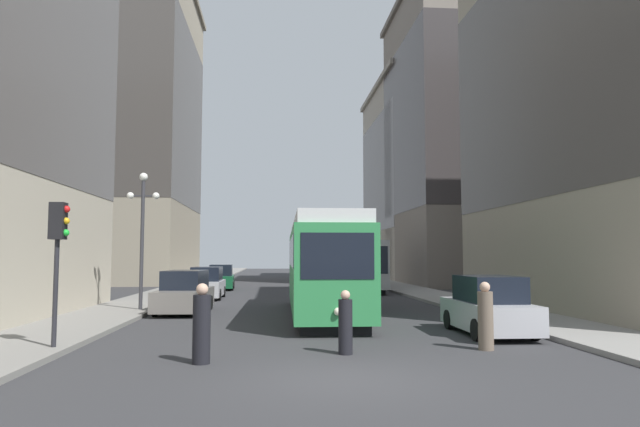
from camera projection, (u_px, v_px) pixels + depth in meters
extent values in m
plane|color=#303033|center=(346.00, 379.00, 11.02)|extent=(200.00, 200.00, 0.00)
cube|color=gray|center=(198.00, 283.00, 50.09)|extent=(3.20, 120.00, 0.15)
cube|color=gray|center=(378.00, 282.00, 51.45)|extent=(3.20, 120.00, 0.15)
cube|color=black|center=(323.00, 311.00, 22.96)|extent=(2.44, 12.06, 0.35)
cube|color=#2D8447|center=(322.00, 269.00, 23.09)|extent=(2.85, 13.11, 3.10)
cube|color=black|center=(322.00, 252.00, 23.14)|extent=(2.87, 12.59, 1.08)
cube|color=silver|center=(322.00, 227.00, 23.23)|extent=(2.64, 12.84, 0.44)
cube|color=black|center=(337.00, 256.00, 16.65)|extent=(2.21, 0.12, 1.40)
sphere|color=#F2EACC|center=(338.00, 312.00, 16.46)|extent=(0.24, 0.24, 0.24)
cube|color=black|center=(356.00, 287.00, 40.46)|extent=(2.35, 11.49, 0.35)
cube|color=#B7B7BA|center=(356.00, 264.00, 40.59)|extent=(2.75, 12.49, 3.10)
cube|color=black|center=(356.00, 256.00, 40.63)|extent=(2.77, 12.00, 1.30)
cube|color=black|center=(369.00, 260.00, 34.44)|extent=(2.30, 0.12, 1.71)
cylinder|color=black|center=(208.00, 286.00, 39.40)|extent=(0.21, 0.65, 0.64)
cylinder|color=black|center=(210.00, 284.00, 42.14)|extent=(0.21, 0.65, 0.64)
cylinder|color=black|center=(232.00, 286.00, 39.62)|extent=(0.21, 0.65, 0.64)
cylinder|color=black|center=(233.00, 284.00, 42.36)|extent=(0.21, 0.65, 0.64)
cube|color=#14512D|center=(221.00, 281.00, 40.90)|extent=(2.00, 4.55, 0.84)
cube|color=black|center=(221.00, 270.00, 41.08)|extent=(1.69, 2.53, 0.80)
cylinder|color=black|center=(188.00, 295.00, 30.57)|extent=(0.18, 0.64, 0.64)
cylinder|color=black|center=(195.00, 292.00, 33.33)|extent=(0.18, 0.64, 0.64)
cylinder|color=black|center=(219.00, 295.00, 30.71)|extent=(0.18, 0.64, 0.64)
cylinder|color=black|center=(224.00, 292.00, 33.47)|extent=(0.18, 0.64, 0.64)
cube|color=#B2B2B7|center=(207.00, 288.00, 32.04)|extent=(1.80, 4.47, 0.84)
cube|color=black|center=(207.00, 274.00, 32.22)|extent=(1.59, 2.46, 0.80)
cylinder|color=black|center=(498.00, 319.00, 18.81)|extent=(0.19, 0.64, 0.64)
cylinder|color=black|center=(534.00, 329.00, 16.14)|extent=(0.19, 0.64, 0.64)
cylinder|color=black|center=(449.00, 319.00, 18.69)|extent=(0.19, 0.64, 0.64)
cylinder|color=black|center=(477.00, 330.00, 16.02)|extent=(0.19, 0.64, 0.64)
cube|color=#B2B2B7|center=(488.00, 315.00, 17.44)|extent=(1.85, 4.35, 0.84)
cube|color=black|center=(489.00, 289.00, 17.39)|extent=(1.61, 2.40, 0.80)
cylinder|color=black|center=(155.00, 309.00, 22.51)|extent=(0.21, 0.65, 0.64)
cylinder|color=black|center=(172.00, 303.00, 25.49)|extent=(0.21, 0.65, 0.64)
cylinder|color=black|center=(198.00, 309.00, 22.56)|extent=(0.21, 0.65, 0.64)
cylinder|color=black|center=(210.00, 302.00, 25.54)|extent=(0.21, 0.65, 0.64)
cube|color=slate|center=(184.00, 299.00, 24.05)|extent=(2.06, 4.91, 0.84)
cube|color=black|center=(185.00, 280.00, 24.23)|extent=(1.73, 2.73, 0.80)
cylinder|color=#6B5B4C|center=(486.00, 321.00, 14.54)|extent=(0.39, 0.39, 1.51)
sphere|color=tan|center=(485.00, 287.00, 14.60)|extent=(0.27, 0.27, 0.27)
cylinder|color=black|center=(202.00, 329.00, 12.69)|extent=(0.41, 0.41, 1.55)
sphere|color=tan|center=(202.00, 289.00, 12.75)|extent=(0.28, 0.28, 0.28)
cylinder|color=black|center=(345.00, 327.00, 13.90)|extent=(0.35, 0.35, 1.35)
sphere|color=tan|center=(345.00, 295.00, 13.96)|extent=(0.24, 0.24, 0.24)
cylinder|color=#232328|center=(56.00, 274.00, 14.19)|extent=(0.12, 0.12, 3.66)
cube|color=black|center=(58.00, 221.00, 14.29)|extent=(0.36, 0.36, 0.95)
sphere|color=red|center=(67.00, 209.00, 14.33)|extent=(0.18, 0.18, 0.18)
sphere|color=gold|center=(66.00, 221.00, 14.31)|extent=(0.18, 0.18, 0.18)
sphere|color=green|center=(66.00, 233.00, 14.29)|extent=(0.18, 0.18, 0.18)
cylinder|color=#333338|center=(142.00, 244.00, 24.28)|extent=(0.16, 0.16, 5.61)
sphere|color=white|center=(144.00, 177.00, 24.51)|extent=(0.36, 0.36, 0.36)
sphere|color=white|center=(130.00, 196.00, 24.40)|extent=(0.31, 0.31, 0.31)
sphere|color=white|center=(156.00, 196.00, 24.49)|extent=(0.31, 0.31, 0.31)
cube|color=#333338|center=(143.00, 196.00, 24.45)|extent=(1.10, 0.06, 0.06)
cube|color=gray|center=(124.00, 133.00, 54.32)|extent=(12.53, 18.39, 28.80)
cube|color=#494440|center=(125.00, 119.00, 54.43)|extent=(12.57, 18.43, 17.28)
cube|color=slate|center=(460.00, 143.00, 49.53)|extent=(10.49, 15.21, 25.00)
cube|color=#3D3838|center=(459.00, 129.00, 49.63)|extent=(10.53, 15.25, 15.00)
cube|color=#685F56|center=(457.00, 4.00, 50.51)|extent=(11.09, 15.81, 0.50)
cube|color=#A89E8E|center=(431.00, 185.00, 61.51)|extent=(12.30, 17.62, 20.68)
cube|color=#544F4E|center=(431.00, 175.00, 61.59)|extent=(12.34, 17.66, 12.41)
cube|color=gray|center=(430.00, 91.00, 62.33)|extent=(12.90, 18.22, 0.50)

